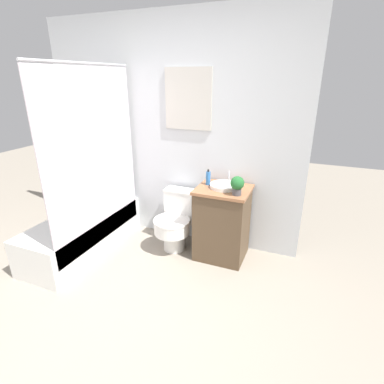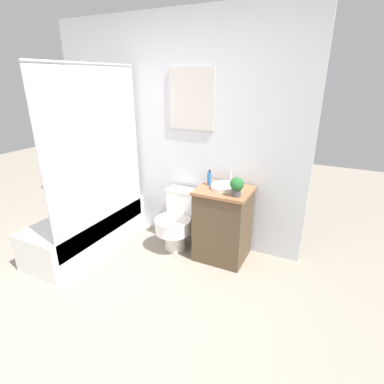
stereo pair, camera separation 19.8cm
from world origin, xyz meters
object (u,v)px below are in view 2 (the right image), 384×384
potted_plant (237,186)px  soap_bottle (209,178)px  sink (225,186)px  toilet (178,220)px

potted_plant → soap_bottle: bearing=154.0°
sink → potted_plant: size_ratio=1.75×
soap_bottle → potted_plant: 0.39m
toilet → soap_bottle: 0.65m
sink → soap_bottle: bearing=173.2°
sink → potted_plant: (0.17, -0.15, 0.08)m
toilet → soap_bottle: bearing=10.7°
sink → soap_bottle: soap_bottle is taller
soap_bottle → sink: bearing=-6.8°
toilet → soap_bottle: soap_bottle is taller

